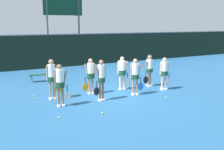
{
  "coord_description": "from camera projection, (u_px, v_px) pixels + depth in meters",
  "views": [
    {
      "loc": [
        -5.87,
        -10.52,
        3.29
      ],
      "look_at": [
        0.04,
        -0.01,
        0.95
      ],
      "focal_mm": 42.0,
      "sensor_mm": 36.0,
      "label": 1
    }
  ],
  "objects": [
    {
      "name": "fence_windscreen",
      "position": [
        53.0,
        51.0,
        19.98
      ],
      "size": [
        60.0,
        0.08,
        2.57
      ],
      "color": "black",
      "rests_on": "ground_plane"
    },
    {
      "name": "tennis_ball_8",
      "position": [
        96.0,
        90.0,
        13.23
      ],
      "size": [
        0.07,
        0.07,
        0.07
      ],
      "primitive_type": "sphere",
      "color": "#CCE033",
      "rests_on": "ground_plane"
    },
    {
      "name": "tennis_ball_2",
      "position": [
        168.0,
        82.0,
        15.1
      ],
      "size": [
        0.07,
        0.07,
        0.07
      ],
      "primitive_type": "sphere",
      "color": "#CCE033",
      "rests_on": "ground_plane"
    },
    {
      "name": "tennis_ball_0",
      "position": [
        103.0,
        113.0,
        9.75
      ],
      "size": [
        0.07,
        0.07,
        0.07
      ],
      "primitive_type": "sphere",
      "color": "#CCE033",
      "rests_on": "ground_plane"
    },
    {
      "name": "tennis_ball_5",
      "position": [
        73.0,
        104.0,
        10.93
      ],
      "size": [
        0.06,
        0.06,
        0.06
      ],
      "primitive_type": "sphere",
      "color": "#CCE033",
      "rests_on": "ground_plane"
    },
    {
      "name": "ground_plane",
      "position": [
        111.0,
        95.0,
        12.46
      ],
      "size": [
        140.0,
        140.0,
        0.0
      ],
      "primitive_type": "plane",
      "color": "#235684"
    },
    {
      "name": "tennis_ball_11",
      "position": [
        128.0,
        87.0,
        13.87
      ],
      "size": [
        0.07,
        0.07,
        0.07
      ],
      "primitive_type": "sphere",
      "color": "#CCE033",
      "rests_on": "ground_plane"
    },
    {
      "name": "tennis_ball_3",
      "position": [
        34.0,
        95.0,
        12.19
      ],
      "size": [
        0.07,
        0.07,
        0.07
      ],
      "primitive_type": "sphere",
      "color": "#CCE033",
      "rests_on": "ground_plane"
    },
    {
      "name": "player_5",
      "position": [
        90.0,
        73.0,
        12.36
      ],
      "size": [
        0.66,
        0.37,
        1.72
      ],
      "rotation": [
        0.0,
        0.0,
        -0.13
      ],
      "color": "tan",
      "rests_on": "ground_plane"
    },
    {
      "name": "player_3",
      "position": [
        164.0,
        70.0,
        13.19
      ],
      "size": [
        0.66,
        0.4,
        1.69
      ],
      "rotation": [
        0.0,
        0.0,
        -0.14
      ],
      "color": "beige",
      "rests_on": "ground_plane"
    },
    {
      "name": "player_2",
      "position": [
        135.0,
        74.0,
        12.2
      ],
      "size": [
        0.67,
        0.39,
        1.73
      ],
      "rotation": [
        0.0,
        0.0,
        -0.19
      ],
      "color": "tan",
      "rests_on": "ground_plane"
    },
    {
      "name": "player_0",
      "position": [
        60.0,
        82.0,
        10.47
      ],
      "size": [
        0.66,
        0.37,
        1.76
      ],
      "rotation": [
        0.0,
        0.0,
        -0.11
      ],
      "color": "#8C664C",
      "rests_on": "ground_plane"
    },
    {
      "name": "player_7",
      "position": [
        149.0,
        68.0,
        13.98
      ],
      "size": [
        0.67,
        0.38,
        1.71
      ],
      "rotation": [
        0.0,
        0.0,
        0.19
      ],
      "color": "tan",
      "rests_on": "ground_plane"
    },
    {
      "name": "player_6",
      "position": [
        122.0,
        70.0,
        13.23
      ],
      "size": [
        0.68,
        0.41,
        1.71
      ],
      "rotation": [
        0.0,
        0.0,
        -0.12
      ],
      "color": "beige",
      "rests_on": "ground_plane"
    },
    {
      "name": "player_4",
      "position": [
        52.0,
        75.0,
        11.49
      ],
      "size": [
        0.67,
        0.39,
        1.81
      ],
      "rotation": [
        0.0,
        0.0,
        0.11
      ],
      "color": "tan",
      "rests_on": "ground_plane"
    },
    {
      "name": "tennis_ball_1",
      "position": [
        146.0,
        81.0,
        15.25
      ],
      "size": [
        0.07,
        0.07,
        0.07
      ],
      "primitive_type": "sphere",
      "color": "#CCE033",
      "rests_on": "ground_plane"
    },
    {
      "name": "bench_courtside",
      "position": [
        45.0,
        75.0,
        15.35
      ],
      "size": [
        1.85,
        0.58,
        0.43
      ],
      "rotation": [
        0.0,
        0.0,
        -0.13
      ],
      "color": "#19472D",
      "rests_on": "ground_plane"
    },
    {
      "name": "tennis_ball_10",
      "position": [
        59.0,
        118.0,
        9.29
      ],
      "size": [
        0.06,
        0.06,
        0.06
      ],
      "primitive_type": "sphere",
      "color": "#CCE033",
      "rests_on": "ground_plane"
    },
    {
      "name": "tennis_ball_6",
      "position": [
        79.0,
        94.0,
        12.38
      ],
      "size": [
        0.07,
        0.07,
        0.07
      ],
      "primitive_type": "sphere",
      "color": "#CCE033",
      "rests_on": "ground_plane"
    },
    {
      "name": "tennis_ball_7",
      "position": [
        93.0,
        87.0,
        13.79
      ],
      "size": [
        0.07,
        0.07,
        0.07
      ],
      "primitive_type": "sphere",
      "color": "#CCE033",
      "rests_on": "ground_plane"
    },
    {
      "name": "scoreboard",
      "position": [
        63.0,
        10.0,
        20.85
      ],
      "size": [
        3.22,
        0.15,
        5.72
      ],
      "color": "#515156",
      "rests_on": "ground_plane"
    },
    {
      "name": "player_1",
      "position": [
        101.0,
        77.0,
        11.28
      ],
      "size": [
        0.61,
        0.33,
        1.81
      ],
      "rotation": [
        0.0,
        0.0,
        0.14
      ],
      "color": "#8C664C",
      "rests_on": "ground_plane"
    },
    {
      "name": "tennis_ball_4",
      "position": [
        35.0,
        98.0,
        11.69
      ],
      "size": [
        0.07,
        0.07,
        0.07
      ],
      "primitive_type": "sphere",
      "color": "#CCE033",
      "rests_on": "ground_plane"
    },
    {
      "name": "tennis_ball_9",
      "position": [
        166.0,
        97.0,
        11.89
      ],
      "size": [
        0.07,
        0.07,
        0.07
      ],
      "primitive_type": "sphere",
      "color": "#CCE033",
      "rests_on": "ground_plane"
    }
  ]
}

